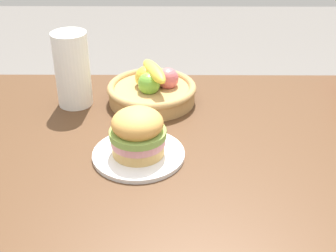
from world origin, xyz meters
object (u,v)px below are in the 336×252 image
Objects in this scene: plate at (139,154)px; fruit_basket at (152,89)px; paper_towel_roll at (72,69)px; sandwich at (138,132)px.

fruit_basket reaches higher than plate.
fruit_basket is 1.21× the size of paper_towel_roll.
plate is at bearing -53.93° from paper_towel_roll.
plate is 0.33m from fruit_basket.
plate is 1.65× the size of sandwich.
sandwich is at bearing -94.58° from fruit_basket.
sandwich is at bearing 0.00° from plate.
paper_towel_roll is at bearing 126.07° from plate.
paper_towel_roll is (-0.22, 0.31, 0.11)m from plate.
sandwich reaches higher than plate.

